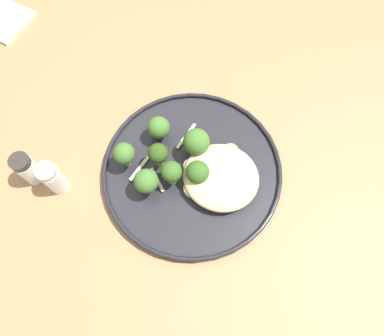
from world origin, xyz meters
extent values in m
plane|color=#665B51|center=(0.00, 0.00, 0.00)|extent=(6.00, 6.00, 0.00)
cube|color=#9E754C|center=(0.00, 0.00, 0.72)|extent=(1.40, 1.00, 0.04)
cube|color=olive|center=(0.64, -0.44, 0.35)|extent=(0.06, 0.06, 0.70)
cylinder|color=#232328|center=(0.05, 0.02, 0.74)|extent=(0.29, 0.29, 0.01)
torus|color=black|center=(0.05, 0.02, 0.75)|extent=(0.29, 0.29, 0.01)
ellipsoid|color=beige|center=(0.00, 0.02, 0.77)|extent=(0.12, 0.11, 0.03)
cylinder|color=beige|center=(0.00, -0.03, 0.76)|extent=(0.02, 0.02, 0.01)
cylinder|color=#988766|center=(0.00, -0.03, 0.77)|extent=(0.02, 0.02, 0.00)
cylinder|color=#E5C689|center=(0.04, 0.05, 0.76)|extent=(0.03, 0.03, 0.01)
cylinder|color=#958159|center=(0.04, 0.05, 0.76)|extent=(0.03, 0.03, 0.00)
cylinder|color=beige|center=(0.00, 0.01, 0.76)|extent=(0.03, 0.03, 0.01)
cylinder|color=#988766|center=(0.00, 0.01, 0.77)|extent=(0.03, 0.03, 0.00)
cylinder|color=#DBB77A|center=(0.01, 0.03, 0.76)|extent=(0.03, 0.03, 0.02)
cylinder|color=#8E774F|center=(0.01, 0.03, 0.77)|extent=(0.02, 0.02, 0.00)
cylinder|color=#E5C689|center=(0.05, 0.01, 0.76)|extent=(0.03, 0.03, 0.01)
cylinder|color=#958159|center=(0.05, 0.01, 0.76)|extent=(0.02, 0.02, 0.00)
cylinder|color=beige|center=(-0.01, -0.01, 0.76)|extent=(0.03, 0.03, 0.01)
cylinder|color=#988766|center=(-0.01, -0.01, 0.77)|extent=(0.03, 0.03, 0.00)
cylinder|color=#E5C689|center=(0.04, -0.02, 0.76)|extent=(0.02, 0.02, 0.01)
cylinder|color=#958159|center=(0.04, -0.02, 0.77)|extent=(0.02, 0.02, 0.00)
cylinder|color=#7A994C|center=(0.07, 0.04, 0.76)|extent=(0.02, 0.02, 0.03)
sphere|color=#386023|center=(0.07, 0.04, 0.79)|extent=(0.03, 0.03, 0.03)
cylinder|color=#7A994C|center=(0.05, -0.02, 0.76)|extent=(0.01, 0.01, 0.02)
sphere|color=#42702D|center=(0.05, -0.02, 0.79)|extent=(0.04, 0.04, 0.04)
cylinder|color=#89A356|center=(0.15, 0.04, 0.76)|extent=(0.01, 0.01, 0.03)
sphere|color=#42702D|center=(0.15, 0.04, 0.79)|extent=(0.03, 0.03, 0.03)
cylinder|color=#89A356|center=(0.10, 0.02, 0.76)|extent=(0.02, 0.02, 0.03)
sphere|color=#2D4C19|center=(0.10, 0.02, 0.79)|extent=(0.03, 0.03, 0.03)
cylinder|color=#7A994C|center=(0.12, -0.02, 0.76)|extent=(0.01, 0.01, 0.02)
sphere|color=#42702D|center=(0.12, -0.02, 0.78)|extent=(0.04, 0.04, 0.04)
cylinder|color=#89A356|center=(0.03, 0.03, 0.76)|extent=(0.02, 0.02, 0.02)
sphere|color=#386023|center=(0.03, 0.03, 0.79)|extent=(0.04, 0.04, 0.04)
cylinder|color=#7A994C|center=(0.10, 0.07, 0.76)|extent=(0.02, 0.02, 0.02)
sphere|color=#42702D|center=(0.10, 0.07, 0.79)|extent=(0.04, 0.04, 0.04)
cube|color=silver|center=(0.09, 0.05, 0.75)|extent=(0.04, 0.03, 0.00)
cube|color=silver|center=(0.08, -0.04, 0.75)|extent=(0.02, 0.05, 0.00)
cube|color=silver|center=(0.13, 0.04, 0.75)|extent=(0.02, 0.05, 0.00)
cylinder|color=white|center=(0.24, 0.11, 0.77)|extent=(0.03, 0.03, 0.05)
cylinder|color=silver|center=(0.24, 0.11, 0.80)|extent=(0.03, 0.03, 0.01)
cylinder|color=white|center=(0.28, 0.11, 0.77)|extent=(0.03, 0.03, 0.05)
cylinder|color=#332D28|center=(0.28, 0.11, 0.80)|extent=(0.03, 0.03, 0.01)
camera|label=1|loc=(-0.02, 0.21, 1.28)|focal=32.99mm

